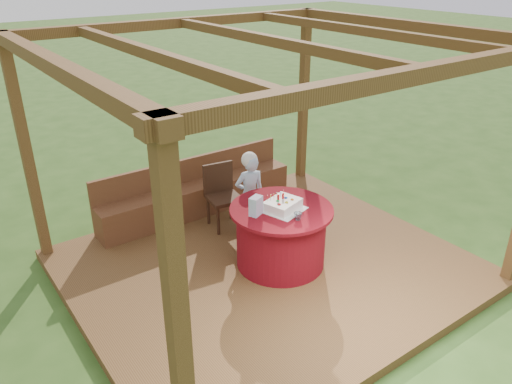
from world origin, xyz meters
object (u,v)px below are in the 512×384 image
Objects in this scene: drinking_glass at (298,216)px; chair at (222,192)px; bench at (197,195)px; gift_bag at (256,206)px; elderly_woman at (250,192)px; table at (281,236)px; birthday_cake at (283,205)px.

chair is at bearing 90.34° from drinking_glass.
gift_bag is at bearing -96.63° from bench.
chair is at bearing -79.80° from bench.
elderly_woman is 0.97m from gift_bag.
table is at bearing -99.33° from elderly_woman.
elderly_woman is (0.27, -0.94, 0.33)m from bench.
table is 0.88m from elderly_woman.
table is 13.14× the size of drinking_glass.
birthday_cake is (0.03, -1.29, 0.33)m from chair.
chair is (-0.04, 1.26, 0.11)m from table.
elderly_woman is 12.52× the size of drinking_glass.
chair is at bearing 91.27° from birthday_cake.
drinking_glass is (0.01, -1.59, 0.31)m from chair.
elderly_woman is at bearing 36.27° from gift_bag.
birthday_cake is (0.12, -1.82, 0.55)m from bench.
bench is at bearing 60.35° from gift_bag.
elderly_woman reaches higher than gift_bag.
bench is 32.22× the size of drinking_glass.
birthday_cake is 0.30m from drinking_glass.
table is 1.05× the size of elderly_woman.
gift_bag is (-0.30, -1.21, 0.38)m from chair.
bench reaches higher than table.
chair is 1.60× the size of birthday_cake.
drinking_glass is at bearing -93.67° from birthday_cake.
chair is 1.33m from birthday_cake.
gift_bag is at bearing 172.77° from table.
birthday_cake is (-0.15, -0.88, 0.22)m from elderly_woman.
drinking_glass is (0.31, -0.37, -0.07)m from gift_bag.
gift_bag is at bearing -103.83° from chair.
table is 0.59m from gift_bag.
elderly_woman is at bearing 80.32° from birthday_cake.
birthday_cake reaches higher than bench.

